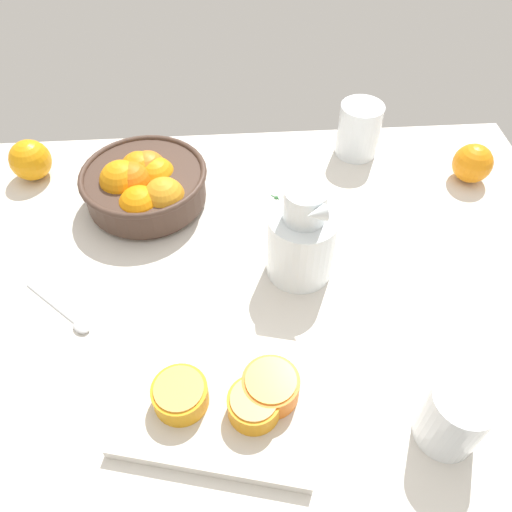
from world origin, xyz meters
The scene contains 13 objects.
ground_plane centered at (0.00, 0.00, -1.50)cm, with size 129.99×86.20×3.00cm, color silver.
fruit_bowl centered at (-16.46, 20.00, 5.10)cm, with size 24.75×24.75×10.99cm.
juice_pitcher centered at (11.73, 0.97, 6.66)cm, with size 11.72×16.02×19.10cm.
juice_glass centered at (28.16, -30.52, 4.90)cm, with size 8.52×8.52×10.93cm.
second_glass centered at (28.78, 34.29, 5.14)cm, with size 9.22×9.22×11.76cm.
cutting_board centered at (-2.48, -23.62, 1.04)cm, with size 28.17×21.49×2.07cm, color beige.
orange_half_0 centered at (4.38, -23.87, 4.16)cm, with size 8.18×8.18×4.25cm.
orange_half_1 centered at (-8.34, -24.13, 4.03)cm, with size 7.90×7.90×3.99cm.
orange_half_2 centered at (1.85, -26.33, 4.01)cm, with size 7.42×7.42×3.94cm.
loose_orange_0 centered at (50.72, 23.44, 4.05)cm, with size 8.10×8.10×8.10cm, color orange.
loose_orange_1 centered at (-41.06, 30.69, 4.24)cm, with size 8.48×8.48×8.48cm, color orange.
spoon centered at (-28.02, -6.78, 0.43)cm, with size 12.98×11.88×1.00cm.
herb_sprig_1 centered at (11.15, 18.72, 0.27)cm, with size 5.03×4.46×0.96cm.
Camera 1 is at (0.03, -56.81, 69.52)cm, focal length 35.33 mm.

